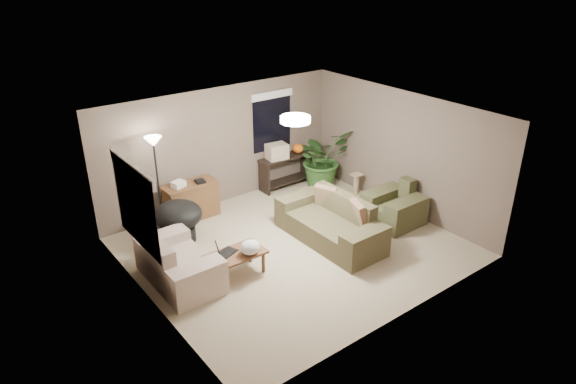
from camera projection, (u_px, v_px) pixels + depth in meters
room_shell at (295, 185)px, 8.91m from camera, size 5.50×5.50×5.50m
main_sofa at (331, 225)px, 9.59m from camera, size 0.95×2.20×0.85m
throw_pillows at (342, 205)px, 9.57m from camera, size 0.39×1.40×0.47m
loveseat at (178, 266)px, 8.35m from camera, size 0.90×1.60×0.85m
armchair at (394, 208)px, 10.22m from camera, size 0.95×1.00×0.85m
coffee_table at (235, 257)px, 8.48m from camera, size 1.00×0.55×0.42m
laptop at (223, 251)px, 8.41m from camera, size 0.43×0.33×0.24m
plastic_bag at (250, 247)px, 8.41m from camera, size 0.37×0.34×0.24m
desk at (192, 201)px, 10.35m from camera, size 1.10×0.50×0.75m
desk_papers at (183, 184)px, 10.08m from camera, size 0.70×0.30×0.12m
console_table at (286, 169)px, 11.72m from camera, size 1.30×0.40×0.75m
pumpkin at (298, 148)px, 11.73m from camera, size 0.31×0.31×0.21m
cardboard_box at (277, 151)px, 11.38m from camera, size 0.49×0.39×0.34m
papasan_chair at (178, 219)px, 9.46m from camera, size 1.07×1.07×0.80m
floor_lamp at (155, 153)px, 9.37m from camera, size 0.32×0.32×1.91m
ceiling_fixture at (295, 119)px, 8.41m from camera, size 0.50×0.50×0.10m
houseplant at (322, 164)px, 11.72m from camera, size 1.22×1.36×1.06m
cat_scratching_post at (356, 186)px, 11.40m from camera, size 0.32×0.32×0.50m
window_left at (134, 192)px, 7.40m from camera, size 0.05×1.56×1.33m
window_back at (272, 111)px, 11.18m from camera, size 1.06×0.05×1.33m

